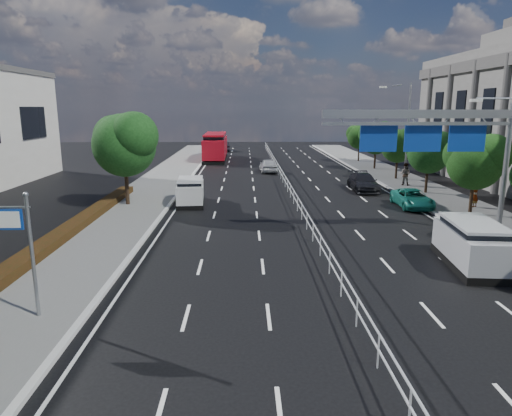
{
  "coord_description": "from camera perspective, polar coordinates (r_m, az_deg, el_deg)",
  "views": [
    {
      "loc": [
        -3.59,
        -14.29,
        6.94
      ],
      "look_at": [
        -3.07,
        6.23,
        2.4
      ],
      "focal_mm": 32.0,
      "sensor_mm": 36.0,
      "label": 1
    }
  ],
  "objects": [
    {
      "name": "parked_car_teal",
      "position": [
        34.13,
        18.97,
        1.13
      ],
      "size": [
        2.17,
        4.57,
        1.26
      ],
      "primitive_type": "imported",
      "rotation": [
        0.0,
        0.0,
        -0.02
      ],
      "color": "#1C8170",
      "rests_on": "ground"
    },
    {
      "name": "far_tree_f",
      "position": [
        46.34,
        17.39,
        7.64
      ],
      "size": [
        3.52,
        3.28,
        5.02
      ],
      "color": "black",
      "rests_on": "ground"
    },
    {
      "name": "pedestrian_b",
      "position": [
        42.77,
        18.14,
        4.05
      ],
      "size": [
        1.22,
        1.15,
        1.98
      ],
      "primitive_type": "imported",
      "rotation": [
        0.0,
        0.0,
        2.56
      ],
      "color": "gray",
      "rests_on": "sidewalk_far"
    },
    {
      "name": "silver_minivan",
      "position": [
        22.41,
        25.44,
        -4.14
      ],
      "size": [
        2.59,
        5.11,
        2.04
      ],
      "rotation": [
        0.0,
        0.0,
        -0.1
      ],
      "color": "black",
      "rests_on": "ground"
    },
    {
      "name": "parked_car_dark",
      "position": [
        39.79,
        13.28,
        3.16
      ],
      "size": [
        2.12,
        5.04,
        1.45
      ],
      "primitive_type": "imported",
      "rotation": [
        0.0,
        0.0,
        -0.02
      ],
      "color": "black",
      "rests_on": "ground"
    },
    {
      "name": "hedge_near",
      "position": [
        22.58,
        -26.99,
        -5.88
      ],
      "size": [
        1.0,
        36.0,
        0.44
      ],
      "primitive_type": "cube",
      "color": "black",
      "rests_on": "sidewalk_near"
    },
    {
      "name": "red_bus",
      "position": [
        62.11,
        -5.09,
        7.72
      ],
      "size": [
        2.9,
        11.87,
        3.54
      ],
      "rotation": [
        0.0,
        0.0,
        0.01
      ],
      "color": "black",
      "rests_on": "ground"
    },
    {
      "name": "sidewalk_near",
      "position": [
        17.72,
        -28.49,
        -11.94
      ],
      "size": [
        5.0,
        140.0,
        0.14
      ],
      "primitive_type": "cube",
      "color": "slate",
      "rests_on": "ground"
    },
    {
      "name": "kerb_near",
      "position": [
        16.76,
        -20.66,
        -12.59
      ],
      "size": [
        0.25,
        140.0,
        0.15
      ],
      "primitive_type": "cube",
      "color": "silver",
      "rests_on": "ground"
    },
    {
      "name": "white_minivan",
      "position": [
        33.63,
        -8.18,
        2.04
      ],
      "size": [
        2.18,
        4.46,
        1.88
      ],
      "rotation": [
        0.0,
        0.0,
        0.07
      ],
      "color": "black",
      "rests_on": "ground"
    },
    {
      "name": "streetlight_far",
      "position": [
        42.72,
        18.08,
        9.55
      ],
      "size": [
        2.78,
        2.4,
        9.0
      ],
      "color": "gray",
      "rests_on": "ground"
    },
    {
      "name": "near_tree_back",
      "position": [
        33.41,
        -16.07,
        7.99
      ],
      "size": [
        4.84,
        4.51,
        6.69
      ],
      "color": "black",
      "rests_on": "ground"
    },
    {
      "name": "far_tree_d",
      "position": [
        32.53,
        25.83,
        5.5
      ],
      "size": [
        3.85,
        3.59,
        5.34
      ],
      "color": "black",
      "rests_on": "ground"
    },
    {
      "name": "overhead_gantry",
      "position": [
        26.48,
        21.78,
        8.71
      ],
      "size": [
        10.24,
        0.38,
        7.45
      ],
      "color": "gray",
      "rests_on": "ground"
    },
    {
      "name": "far_tree_h",
      "position": [
        60.71,
        12.86,
        8.85
      ],
      "size": [
        3.41,
        3.18,
        4.91
      ],
      "color": "black",
      "rests_on": "ground"
    },
    {
      "name": "near_car_dark",
      "position": [
        74.59,
        -4.02,
        7.67
      ],
      "size": [
        2.0,
        4.53,
        1.45
      ],
      "primitive_type": "imported",
      "rotation": [
        0.0,
        0.0,
        3.25
      ],
      "color": "black",
      "rests_on": "ground"
    },
    {
      "name": "pedestrian_a",
      "position": [
        35.12,
        25.71,
        1.42
      ],
      "size": [
        0.71,
        0.67,
        1.64
      ],
      "primitive_type": "imported",
      "rotation": [
        0.0,
        0.0,
        3.76
      ],
      "color": "gray",
      "rests_on": "sidewalk_far"
    },
    {
      "name": "near_car_silver",
      "position": [
        50.15,
        1.54,
        5.36
      ],
      "size": [
        1.89,
        4.37,
        1.47
      ],
      "primitive_type": "imported",
      "rotation": [
        0.0,
        0.0,
        3.18
      ],
      "color": "#A6A8AD",
      "rests_on": "ground"
    },
    {
      "name": "far_tree_g",
      "position": [
        53.47,
        14.85,
        8.65
      ],
      "size": [
        3.96,
        3.69,
        5.45
      ],
      "color": "black",
      "rests_on": "ground"
    },
    {
      "name": "ground",
      "position": [
        16.29,
        11.73,
        -13.03
      ],
      "size": [
        160.0,
        160.0,
        0.0
      ],
      "primitive_type": "plane",
      "color": "black",
      "rests_on": "ground"
    },
    {
      "name": "far_tree_e",
      "position": [
        39.33,
        20.87,
        6.73
      ],
      "size": [
        3.63,
        3.38,
        5.13
      ],
      "color": "black",
      "rests_on": "ground"
    },
    {
      "name": "median_fence",
      "position": [
        37.52,
        4.07,
        2.6
      ],
      "size": [
        0.05,
        85.0,
        1.02
      ],
      "color": "silver",
      "rests_on": "ground"
    },
    {
      "name": "toilet_sign",
      "position": [
        16.57,
        -27.83,
        -2.97
      ],
      "size": [
        1.62,
        0.18,
        4.34
      ],
      "color": "gray",
      "rests_on": "ground"
    }
  ]
}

